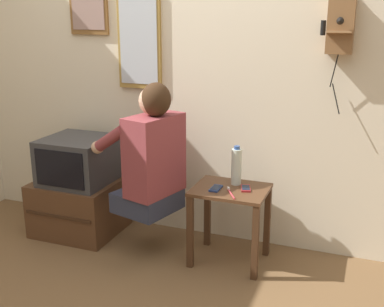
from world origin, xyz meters
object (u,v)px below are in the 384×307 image
Objects in this scene: cell_phone_held at (216,188)px; water_bottle at (236,166)px; wall_mirror at (139,41)px; person at (151,155)px; television at (78,160)px; wall_phone_antique at (341,24)px; cell_phone_spare at (246,188)px; toothbrush at (231,193)px.

water_bottle reaches higher than cell_phone_held.
water_bottle is (0.82, -0.25, -0.79)m from wall_mirror.
person reaches higher than television.
person reaches higher than cell_phone_held.
wall_phone_antique is 5.58× the size of cell_phone_spare.
wall_phone_antique is 2.85× the size of water_bottle.
wall_mirror reaches higher than cell_phone_held.
television is at bearing 96.10° from person.
person is 7.19× the size of cell_phone_held.
cell_phone_spare is at bearing 29.45° from toothbrush.
television is 1.20m from water_bottle.
cell_phone_held is (0.72, -0.38, -0.91)m from wall_mirror.
wall_mirror is 1.22m from cell_phone_held.
wall_mirror reaches higher than water_bottle.
cell_phone_held is (0.45, 0.03, -0.19)m from person.
water_bottle reaches higher than television.
toothbrush is (0.84, -0.43, -0.90)m from wall_mirror.
water_bottle is (0.54, 0.17, -0.07)m from person.
television is 1.23m from toothbrush.
wall_mirror is at bearing 38.96° from television.
person reaches higher than cell_phone_spare.
toothbrush is at bearing -76.15° from person.
wall_mirror is (-1.39, 0.04, -0.13)m from wall_phone_antique.
person is 0.57m from water_bottle.
toothbrush is (-0.56, -0.39, -1.03)m from wall_phone_antique.
water_bottle is at bearing -16.68° from wall_mirror.
toothbrush reaches higher than cell_phone_held.
person is 0.88m from wall_mirror.
wall_phone_antique is at bearing -1.69° from wall_mirror.
wall_phone_antique is (1.78, 0.27, 0.99)m from television.
cell_phone_held is at bearing 127.00° from toothbrush.
person is at bearing -9.32° from television.
toothbrush is (0.12, -0.05, 0.00)m from cell_phone_held.
wall_phone_antique is 1.18m from cell_phone_spare.
cell_phone_held is at bearing -124.97° from water_bottle.
wall_mirror is at bearing 163.32° from water_bottle.
cell_phone_held is at bearing -27.94° from wall_mirror.
cell_phone_spare is (1.29, -0.01, -0.05)m from television.
wall_phone_antique is 1.11× the size of wall_mirror.
person is at bearing -161.46° from wall_phone_antique.
water_bottle is at bearing 124.01° from cell_phone_spare.
television is 1.11m from cell_phone_held.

